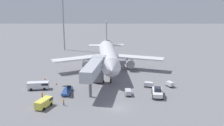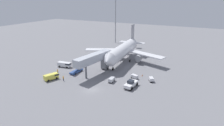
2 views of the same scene
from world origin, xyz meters
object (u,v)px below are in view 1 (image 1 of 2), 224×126
safety_cone_charlie (46,79)px  airplane_at_gate (110,56)px  baggage_cart_far_center (150,84)px  service_van_near_right (45,102)px  safety_cone_alpha (58,84)px  belt_loader_truck (68,90)px  baggage_cart_rear_left (129,92)px  jet_bridge (96,69)px  baggage_cart_mid_left (171,84)px  service_van_far_right (40,85)px  ground_crew_worker_midground (44,95)px  pushback_tug (159,92)px  safety_cone_bravo (154,82)px  ground_crew_worker_foreground (65,102)px  apron_light_mast (64,0)px

safety_cone_charlie → airplane_at_gate: bearing=25.5°
baggage_cart_far_center → service_van_near_right: bearing=-152.0°
baggage_cart_far_center → safety_cone_alpha: bearing=175.7°
belt_loader_truck → baggage_cart_rear_left: 15.31m
jet_bridge → safety_cone_alpha: (-10.68, 3.72, -5.36)m
baggage_cart_mid_left → safety_cone_charlie: 35.36m
baggage_cart_rear_left → baggage_cart_mid_left: 13.07m
service_van_far_right → ground_crew_worker_midground: bearing=-69.7°
airplane_at_gate → pushback_tug: bearing=-60.8°
safety_cone_bravo → safety_cone_charlie: 30.93m
airplane_at_gate → baggage_cart_rear_left: airplane_at_gate is taller
service_van_near_right → ground_crew_worker_foreground: size_ratio=2.99×
airplane_at_gate → baggage_cart_far_center: (10.87, -15.13, -4.26)m
airplane_at_gate → baggage_cart_mid_left: airplane_at_gate is taller
belt_loader_truck → ground_crew_worker_midground: belt_loader_truck is taller
service_van_far_right → baggage_cart_rear_left: service_van_far_right is taller
baggage_cart_mid_left → ground_crew_worker_foreground: 29.15m
service_van_far_right → baggage_cart_rear_left: 23.43m
belt_loader_truck → safety_cone_bravo: bearing=19.0°
ground_crew_worker_midground → pushback_tug: bearing=3.8°
baggage_cart_mid_left → service_van_near_right: bearing=-156.1°
baggage_cart_rear_left → ground_crew_worker_midground: (-20.50, -2.62, 0.21)m
jet_bridge → belt_loader_truck: 8.78m
baggage_cart_far_center → safety_cone_alpha: (-24.91, 1.87, -0.44)m
airplane_at_gate → baggage_cart_mid_left: size_ratio=14.86×
safety_cone_alpha → safety_cone_bravo: 26.64m
safety_cone_alpha → safety_cone_bravo: size_ratio=1.17×
service_van_far_right → ground_crew_worker_foreground: bearing=-52.1°
airplane_at_gate → safety_cone_alpha: 19.87m
service_van_near_right → airplane_at_gate: bearing=63.9°
jet_bridge → safety_cone_charlie: (-14.86, 8.29, -5.39)m
service_van_near_right → baggage_cart_mid_left: service_van_near_right is taller
jet_bridge → service_van_far_right: jet_bridge is taller
ground_crew_worker_foreground → apron_light_mast: apron_light_mast is taller
jet_bridge → service_van_near_right: size_ratio=3.46×
belt_loader_truck → ground_crew_worker_foreground: bearing=-86.8°
belt_loader_truck → safety_cone_alpha: belt_loader_truck is taller
apron_light_mast → safety_cone_bravo: bearing=-54.1°
jet_bridge → baggage_cart_mid_left: size_ratio=7.26×
apron_light_mast → safety_cone_alpha: bearing=-83.7°
baggage_cart_mid_left → apron_light_mast: bearing=127.3°
safety_cone_bravo → ground_crew_worker_midground: bearing=-157.0°
pushback_tug → safety_cone_alpha: (-26.21, 8.48, -0.77)m
ground_crew_worker_foreground → apron_light_mast: (-9.28, 59.21, 19.88)m
baggage_cart_mid_left → safety_cone_alpha: (-30.64, 1.52, -0.43)m
ground_crew_worker_foreground → safety_cone_bravo: 27.20m
baggage_cart_far_center → apron_light_mast: (-29.87, 47.04, 20.00)m
baggage_cart_rear_left → baggage_cart_far_center: size_ratio=1.06×
airplane_at_gate → ground_crew_worker_foreground: bearing=-109.6°
ground_crew_worker_midground → safety_cone_bravo: (27.97, 11.88, -0.69)m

